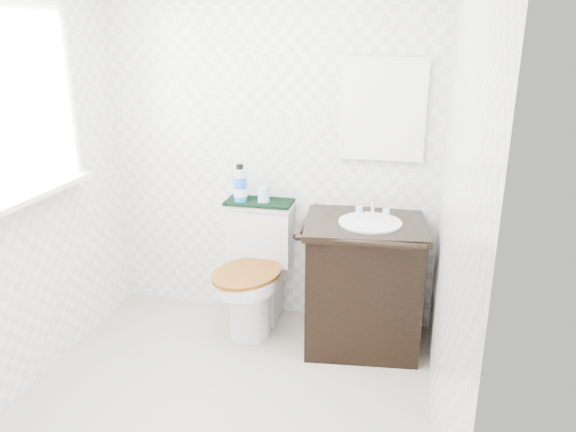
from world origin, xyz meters
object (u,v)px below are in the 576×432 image
at_px(cup, 264,194).
at_px(vanity, 363,280).
at_px(toilet, 255,276).
at_px(mouthwash_bottle, 240,184).
at_px(trash_bin, 249,314).

bearing_deg(cup, vanity, -14.41).
distance_m(toilet, vanity, 0.72).
xyz_separation_m(toilet, mouthwash_bottle, (-0.12, 0.09, 0.60)).
height_order(trash_bin, mouthwash_bottle, mouthwash_bottle).
bearing_deg(toilet, trash_bin, -90.00).
relative_size(toilet, vanity, 0.90).
bearing_deg(toilet, vanity, -5.01).
bearing_deg(trash_bin, toilet, 90.00).
bearing_deg(toilet, cup, 73.68).
bearing_deg(mouthwash_bottle, vanity, -10.63).
height_order(toilet, mouthwash_bottle, mouthwash_bottle).
relative_size(vanity, cup, 9.16).
height_order(toilet, trash_bin, toilet).
xyz_separation_m(trash_bin, mouthwash_bottle, (-0.12, 0.25, 0.79)).
bearing_deg(vanity, mouthwash_bottle, 169.37).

